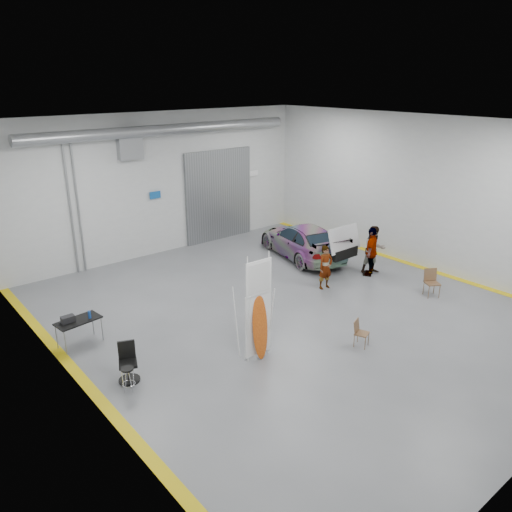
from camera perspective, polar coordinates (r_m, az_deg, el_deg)
ground at (r=16.63m, az=4.04°, el=-6.33°), size 16.00×16.00×0.00m
room_shell at (r=17.06m, az=-0.22°, el=8.89°), size 14.02×16.18×6.01m
sedan_car at (r=21.39m, az=5.28°, el=1.75°), size 3.10×5.22×1.42m
person_a at (r=18.22m, az=7.94°, el=-1.27°), size 0.63×0.45×1.63m
person_b at (r=19.94m, az=13.34°, el=0.69°), size 1.15×1.04×1.91m
person_c at (r=19.71m, az=13.02°, el=0.51°), size 1.21×0.93×1.93m
surfboard_display at (r=13.47m, az=0.39°, el=-7.03°), size 0.86×0.25×3.03m
folding_chair_near at (r=14.80m, az=11.93°, el=-9.17°), size 0.48×0.51×0.79m
folding_chair_far at (r=18.62m, az=19.39°, el=-3.49°), size 0.63×0.68×0.97m
shop_stool at (r=12.98m, az=-14.39°, el=-13.51°), size 0.33×0.33×0.64m
work_table at (r=15.18m, az=-19.93°, el=-6.97°), size 1.31×0.78×1.01m
office_chair at (r=13.32m, az=-14.53°, el=-11.92°), size 0.59×0.62×1.03m
trunk_lid at (r=19.75m, az=9.81°, el=2.22°), size 1.65×1.00×0.04m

